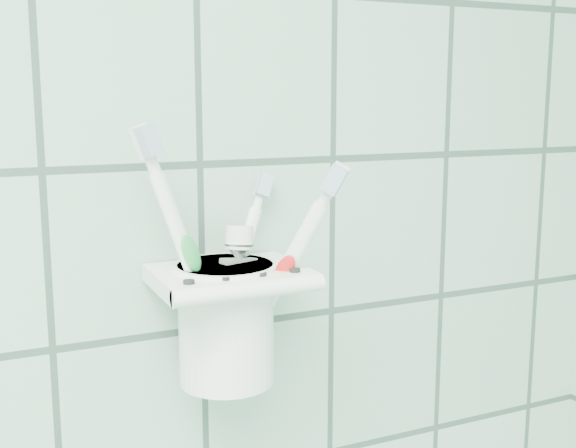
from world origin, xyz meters
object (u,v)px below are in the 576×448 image
at_px(toothbrush_orange, 232,251).
at_px(toothpaste_tube, 234,291).
at_px(holder_bracket, 229,278).
at_px(toothbrush_blue, 206,269).
at_px(toothbrush_pink, 231,247).
at_px(cup, 226,318).

xyz_separation_m(toothbrush_orange, toothpaste_tube, (-0.00, -0.02, -0.03)).
height_order(holder_bracket, toothpaste_tube, toothpaste_tube).
bearing_deg(toothbrush_blue, holder_bracket, -9.72).
relative_size(toothbrush_pink, toothbrush_blue, 1.25).
bearing_deg(holder_bracket, cup, 111.09).
bearing_deg(cup, toothpaste_tube, -58.83).
bearing_deg(holder_bracket, toothbrush_orange, 59.26).
relative_size(cup, toothbrush_blue, 0.58).
bearing_deg(toothbrush_pink, cup, 61.68).
bearing_deg(toothbrush_blue, cup, 1.28).
xyz_separation_m(cup, toothbrush_orange, (0.01, 0.01, 0.06)).
xyz_separation_m(holder_bracket, toothbrush_blue, (-0.02, 0.01, 0.01)).
bearing_deg(holder_bracket, toothpaste_tube, -49.98).
relative_size(toothbrush_orange, toothpaste_tube, 1.52).
bearing_deg(toothbrush_blue, toothbrush_pink, -38.57).
bearing_deg(toothbrush_pink, toothbrush_blue, 103.56).
bearing_deg(toothbrush_orange, toothbrush_pink, -71.57).
relative_size(cup, toothbrush_orange, 0.52).
relative_size(holder_bracket, toothbrush_blue, 0.70).
bearing_deg(cup, toothbrush_pink, -91.75).
distance_m(toothbrush_pink, toothbrush_blue, 0.03).
xyz_separation_m(cup, toothbrush_pink, (-0.00, -0.02, 0.06)).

